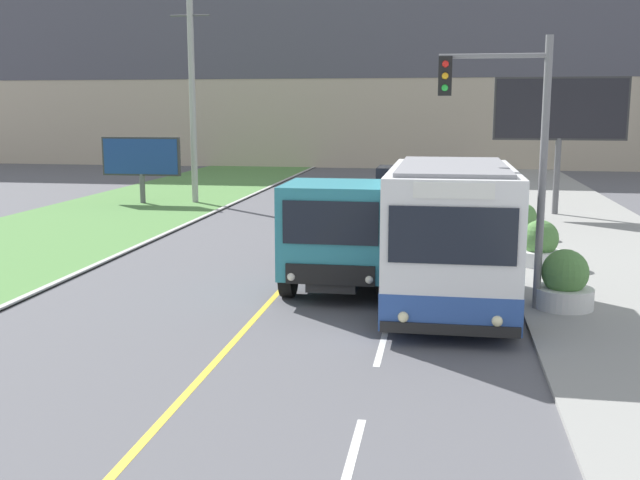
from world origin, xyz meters
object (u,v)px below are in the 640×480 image
utility_pole_far (192,97)px  billboard_large (560,113)px  city_bus (451,238)px  traffic_light_mast (512,139)px  planter_round_third (523,223)px  car_distant (393,182)px  billboard_small (141,158)px  planter_round_second (540,246)px  dump_truck (343,234)px  planter_round_near (565,283)px

utility_pole_far → billboard_large: size_ratio=1.72×
city_bus → traffic_light_mast: 2.41m
planter_round_third → billboard_large: bearing=72.6°
car_distant → billboard_large: billboard_large is taller
billboard_small → planter_round_second: (16.15, -11.43, -1.46)m
car_distant → billboard_small: (-11.06, -4.73, 1.38)m
utility_pole_far → billboard_small: utility_pole_far is taller
car_distant → traffic_light_mast: (3.83, -20.78, 2.98)m
dump_truck → utility_pole_far: size_ratio=0.71×
traffic_light_mast → dump_truck: bearing=157.9°
traffic_light_mast → planter_round_near: traffic_light_mast is taller
utility_pole_far → car_distant: bearing=24.8°
traffic_light_mast → planter_round_third: traffic_light_mast is taller
planter_round_second → utility_pole_far: bearing=138.9°
dump_truck → traffic_light_mast: (3.72, -1.51, 2.35)m
car_distant → planter_round_near: size_ratio=3.39×
city_bus → dump_truck: size_ratio=0.82×
traffic_light_mast → billboard_large: bearing=78.3°
utility_pole_far → billboard_small: (-2.27, -0.67, -2.72)m
billboard_large → planter_round_third: size_ratio=4.92×
utility_pole_far → billboard_large: (15.72, -1.72, -0.68)m
city_bus → planter_round_third: 9.73m
city_bus → billboard_small: size_ratio=1.51×
city_bus → planter_round_third: size_ratio=4.91×
billboard_large → planter_round_second: bearing=-100.0°
dump_truck → traffic_light_mast: traffic_light_mast is taller
dump_truck → billboard_large: (6.82, 13.49, 2.79)m
dump_truck → planter_round_second: size_ratio=5.43×
planter_round_second → traffic_light_mast: bearing=-105.3°
utility_pole_far → traffic_light_mast: (12.62, -16.72, -1.11)m
billboard_small → planter_round_third: billboard_small is taller
dump_truck → utility_pole_far: 17.96m
car_distant → billboard_large: bearing=-39.9°
car_distant → planter_round_near: bearing=-76.2°
dump_truck → car_distant: 19.28m
utility_pole_far → traffic_light_mast: bearing=-52.9°
car_distant → planter_round_third: car_distant is taller
city_bus → billboard_small: bearing=130.1°
utility_pole_far → planter_round_near: utility_pole_far is taller
traffic_light_mast → planter_round_near: 3.28m
city_bus → car_distant: 21.19m
city_bus → traffic_light_mast: size_ratio=0.96×
car_distant → dump_truck: bearing=-89.7°
billboard_small → traffic_light_mast: bearing=-47.1°
dump_truck → planter_round_second: 5.92m
traffic_light_mast → planter_round_near: (1.24, 0.10, -3.04)m
car_distant → planter_round_second: bearing=-72.5°
billboard_large → planter_round_second: size_ratio=4.45×
planter_round_near → planter_round_third: bearing=89.8°
traffic_light_mast → billboard_small: 21.95m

